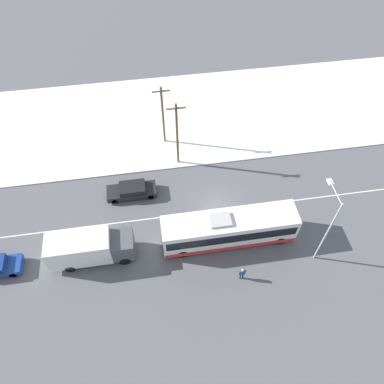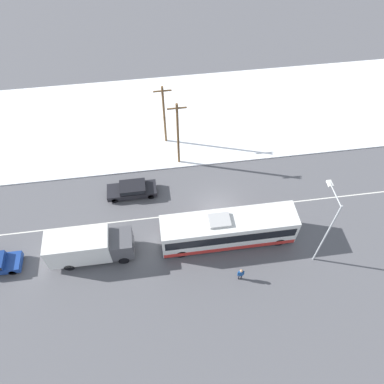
# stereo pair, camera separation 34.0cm
# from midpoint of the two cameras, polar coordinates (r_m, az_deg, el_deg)

# --- Properties ---
(ground_plane) EXTENTS (120.00, 120.00, 0.00)m
(ground_plane) POSITION_cam_midpoint_polar(r_m,az_deg,el_deg) (35.86, 4.07, -2.84)
(ground_plane) COLOR #56565B
(snow_lot) EXTENTS (80.00, 15.72, 0.12)m
(snow_lot) POSITION_cam_midpoint_polar(r_m,az_deg,el_deg) (44.94, 0.88, 11.63)
(snow_lot) COLOR white
(snow_lot) RESTS_ON ground_plane
(lane_marking_center) EXTENTS (60.00, 0.12, 0.00)m
(lane_marking_center) POSITION_cam_midpoint_polar(r_m,az_deg,el_deg) (35.86, 4.07, -2.84)
(lane_marking_center) COLOR silver
(lane_marking_center) RESTS_ON ground_plane
(city_bus) EXTENTS (11.70, 2.57, 3.41)m
(city_bus) POSITION_cam_midpoint_polar(r_m,az_deg,el_deg) (32.82, 5.84, -5.71)
(city_bus) COLOR white
(city_bus) RESTS_ON ground_plane
(box_truck) EXTENTS (7.15, 2.30, 3.07)m
(box_truck) POSITION_cam_midpoint_polar(r_m,az_deg,el_deg) (32.90, -15.24, -8.00)
(box_truck) COLOR silver
(box_truck) RESTS_ON ground_plane
(sedan_car) EXTENTS (4.78, 1.80, 1.33)m
(sedan_car) POSITION_cam_midpoint_polar(r_m,az_deg,el_deg) (36.82, -8.84, 0.42)
(sedan_car) COLOR black
(sedan_car) RESTS_ON ground_plane
(pedestrian_at_stop) EXTENTS (0.57, 0.26, 1.59)m
(pedestrian_at_stop) POSITION_cam_midpoint_polar(r_m,az_deg,el_deg) (31.70, 7.76, -12.21)
(pedestrian_at_stop) COLOR #23232D
(pedestrian_at_stop) RESTS_ON ground_plane
(streetlamp) EXTENTS (0.36, 2.58, 7.99)m
(streetlamp) POSITION_cam_midpoint_polar(r_m,az_deg,el_deg) (30.92, 20.23, -4.51)
(streetlamp) COLOR #9EA3A8
(streetlamp) RESTS_ON ground_plane
(utility_pole_roadside) EXTENTS (1.80, 0.24, 7.75)m
(utility_pole_roadside) POSITION_cam_midpoint_polar(r_m,az_deg,el_deg) (36.77, -1.89, 8.82)
(utility_pole_roadside) COLOR brown
(utility_pole_roadside) RESTS_ON ground_plane
(utility_pole_snowlot) EXTENTS (1.80, 0.24, 7.27)m
(utility_pole_snowlot) POSITION_cam_midpoint_polar(r_m,az_deg,el_deg) (39.33, -4.02, 11.68)
(utility_pole_snowlot) COLOR brown
(utility_pole_snowlot) RESTS_ON ground_plane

